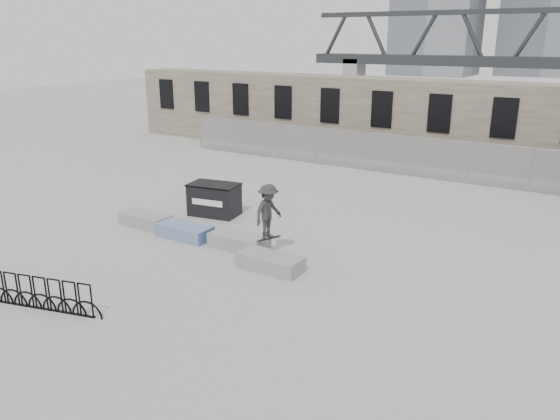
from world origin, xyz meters
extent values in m
plane|color=#A2A29D|center=(0.00, 0.00, 0.00)|extent=(120.00, 120.00, 0.00)
cube|color=#695D4D|center=(0.00, 16.25, 2.25)|extent=(36.00, 2.50, 4.50)
cube|color=black|center=(-16.00, 14.98, 2.90)|extent=(1.20, 0.12, 2.00)
cube|color=black|center=(-12.80, 14.98, 2.90)|extent=(1.20, 0.12, 2.00)
cube|color=black|center=(-9.60, 14.98, 2.90)|extent=(1.20, 0.12, 2.00)
cube|color=black|center=(-6.40, 14.98, 2.90)|extent=(1.20, 0.12, 2.00)
cube|color=black|center=(-3.20, 14.98, 2.90)|extent=(1.20, 0.12, 2.00)
cube|color=black|center=(0.00, 14.98, 2.90)|extent=(1.20, 0.12, 2.00)
cube|color=black|center=(3.20, 14.98, 2.90)|extent=(1.20, 0.12, 2.00)
cube|color=black|center=(6.40, 14.98, 2.90)|extent=(1.20, 0.12, 2.00)
cylinder|color=gray|center=(-11.00, 12.50, 1.00)|extent=(0.06, 0.06, 2.00)
cylinder|color=gray|center=(-8.25, 12.50, 1.00)|extent=(0.06, 0.06, 2.00)
cylinder|color=gray|center=(-5.50, 12.50, 1.00)|extent=(0.06, 0.06, 2.00)
cylinder|color=gray|center=(-2.75, 12.50, 1.00)|extent=(0.06, 0.06, 2.00)
cylinder|color=gray|center=(0.00, 12.50, 1.00)|extent=(0.06, 0.06, 2.00)
cylinder|color=gray|center=(2.75, 12.50, 1.00)|extent=(0.06, 0.06, 2.00)
cylinder|color=gray|center=(5.50, 12.50, 1.00)|extent=(0.06, 0.06, 2.00)
cylinder|color=gray|center=(8.25, 12.50, 1.00)|extent=(0.06, 0.06, 2.00)
cube|color=#99999E|center=(0.00, 12.50, 1.00)|extent=(22.00, 0.02, 2.00)
cylinder|color=gray|center=(0.00, 12.50, 2.00)|extent=(22.00, 0.04, 0.04)
cube|color=gray|center=(-3.07, -0.09, 0.23)|extent=(2.00, 0.90, 0.46)
cube|color=#2D471E|center=(-3.07, -0.09, 0.40)|extent=(1.76, 0.66, 0.10)
cube|color=#385DA8|center=(-1.01, -0.28, 0.23)|extent=(2.00, 0.90, 0.46)
cube|color=#2D471E|center=(-1.01, -0.28, 0.40)|extent=(1.76, 0.66, 0.10)
cube|color=gray|center=(1.20, -0.09, 0.23)|extent=(2.00, 0.90, 0.46)
cube|color=#2D471E|center=(1.20, -0.09, 0.40)|extent=(1.76, 0.66, 0.10)
cube|color=gray|center=(3.03, -1.00, 0.23)|extent=(2.00, 0.90, 0.46)
cube|color=#2D471E|center=(3.03, -1.00, 0.40)|extent=(1.76, 0.66, 0.10)
cube|color=black|center=(-1.73, 2.30, 0.61)|extent=(2.03, 1.42, 1.22)
cube|color=black|center=(-1.73, 2.30, 1.23)|extent=(2.09, 1.48, 0.06)
cube|color=white|center=(-1.63, 1.73, 0.65)|extent=(1.29, 0.24, 0.23)
cube|color=black|center=(-1.21, -6.42, 0.02)|extent=(4.37, 1.21, 0.04)
torus|color=black|center=(-1.43, -6.47, 0.45)|extent=(0.87, 0.28, 0.89)
torus|color=black|center=(-1.00, -6.36, 0.45)|extent=(0.87, 0.28, 0.89)
torus|color=black|center=(-0.56, -6.24, 0.45)|extent=(0.87, 0.28, 0.89)
torus|color=black|center=(-0.13, -6.13, 0.45)|extent=(0.87, 0.28, 0.89)
torus|color=black|center=(0.31, -6.01, 0.45)|extent=(0.87, 0.28, 0.89)
torus|color=black|center=(0.74, -5.90, 0.45)|extent=(0.87, 0.28, 0.89)
cube|color=gray|center=(-20.00, 55.00, 2.00)|extent=(2.00, 3.00, 4.00)
imported|color=#2C2D2F|center=(2.51, -0.29, 1.56)|extent=(0.77, 1.18, 1.73)
cube|color=black|center=(2.51, -0.29, 0.66)|extent=(0.79, 0.30, 0.29)
cylinder|color=beige|center=(2.23, -0.36, 0.61)|extent=(0.06, 0.03, 0.06)
cylinder|color=beige|center=(2.23, -0.22, 0.61)|extent=(0.06, 0.03, 0.06)
cylinder|color=beige|center=(2.79, -0.36, 0.61)|extent=(0.06, 0.03, 0.06)
cylinder|color=beige|center=(2.79, -0.22, 0.61)|extent=(0.06, 0.03, 0.06)
camera|label=1|loc=(11.33, -13.69, 6.69)|focal=35.00mm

